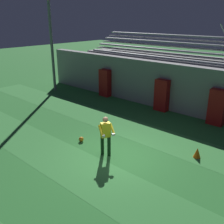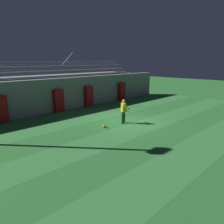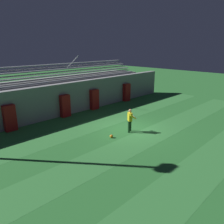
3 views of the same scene
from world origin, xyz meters
TOP-DOWN VIEW (x-y plane):
  - ground_plane at (0.00, 0.00)m, footprint 80.00×80.00m
  - turf_stripe_near at (0.00, -6.00)m, footprint 28.00×2.14m
  - turf_stripe_mid at (0.00, -1.71)m, footprint 28.00×2.14m
  - turf_stripe_far at (0.00, 2.58)m, footprint 28.00×2.14m
  - back_wall at (0.00, 6.50)m, footprint 24.00×0.60m
  - padding_pillar_gate_left at (-1.65, 5.95)m, footprint 0.83×0.44m
  - padding_pillar_gate_right at (1.65, 5.95)m, footprint 0.83×0.44m
  - padding_pillar_far_left at (-6.27, 5.95)m, footprint 0.83×0.44m
  - padding_pillar_far_right at (6.32, 5.95)m, footprint 0.83×0.44m
  - bleacher_stand at (0.00, 8.49)m, footprint 18.00×3.35m
  - goalkeeper at (-0.41, -0.26)m, footprint 0.70×0.73m
  - soccer_ball at (-2.09, -0.10)m, footprint 0.22×0.22m
  - traffic_cone at (2.46, 2.04)m, footprint 0.30×0.30m

SIDE VIEW (x-z plane):
  - ground_plane at x=0.00m, z-range 0.00..0.00m
  - turf_stripe_near at x=0.00m, z-range 0.00..0.01m
  - turf_stripe_mid at x=0.00m, z-range 0.00..0.01m
  - turf_stripe_far at x=0.00m, z-range 0.00..0.01m
  - soccer_ball at x=-2.09m, z-range 0.00..0.22m
  - traffic_cone at x=2.46m, z-range 0.00..0.42m
  - padding_pillar_gate_left at x=-1.65m, z-range 0.00..1.89m
  - padding_pillar_gate_right at x=1.65m, z-range 0.00..1.89m
  - padding_pillar_far_left at x=-6.27m, z-range 0.00..1.89m
  - padding_pillar_far_right at x=6.32m, z-range 0.00..1.89m
  - goalkeeper at x=-0.41m, z-range 0.12..1.79m
  - back_wall at x=0.00m, z-range 0.00..2.80m
  - bleacher_stand at x=0.00m, z-range -1.01..4.01m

